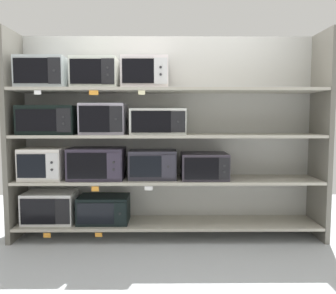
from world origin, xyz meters
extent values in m
cube|color=#B2B7BC|center=(0.00, -1.00, -0.01)|extent=(7.16, 6.00, 0.02)
cube|color=#B2B2AD|center=(0.00, 0.26, 1.08)|extent=(3.36, 0.04, 2.17)
cube|color=#68645B|center=(-1.61, 0.00, 1.08)|extent=(0.05, 0.49, 2.17)
cube|color=#68645B|center=(1.61, 0.00, 1.08)|extent=(0.05, 0.49, 2.17)
cube|color=#ADA899|center=(0.00, 0.00, 0.15)|extent=(3.16, 0.49, 0.03)
cube|color=silver|center=(-1.26, 0.00, 0.33)|extent=(0.53, 0.34, 0.33)
cube|color=black|center=(-1.32, -0.18, 0.33)|extent=(0.35, 0.01, 0.26)
cube|color=black|center=(-1.07, -0.17, 0.33)|extent=(0.14, 0.01, 0.26)
cube|color=black|center=(-0.68, 0.00, 0.31)|extent=(0.53, 0.34, 0.28)
cube|color=black|center=(-0.74, -0.18, 0.31)|extent=(0.38, 0.01, 0.22)
cube|color=black|center=(-0.49, -0.18, 0.31)|extent=(0.12, 0.01, 0.23)
cylinder|color=#262628|center=(-0.49, -0.19, 0.31)|extent=(0.02, 0.01, 0.02)
cube|color=orange|center=(-1.21, -0.25, 0.11)|extent=(0.07, 0.00, 0.05)
cube|color=orange|center=(-0.70, -0.25, 0.11)|extent=(0.07, 0.00, 0.04)
cube|color=#ADA899|center=(0.00, 0.00, 0.62)|extent=(3.16, 0.49, 0.03)
cube|color=silver|center=(-1.30, 0.00, 0.80)|extent=(0.43, 0.40, 0.33)
cube|color=black|center=(-1.36, -0.21, 0.80)|extent=(0.29, 0.01, 0.24)
cube|color=silver|center=(-1.16, -0.20, 0.80)|extent=(0.12, 0.01, 0.26)
cylinder|color=#262628|center=(-1.16, -0.21, 0.76)|extent=(0.02, 0.01, 0.02)
cylinder|color=#262628|center=(-1.16, -0.21, 0.83)|extent=(0.02, 0.01, 0.02)
cube|color=#312A3A|center=(-0.75, 0.00, 0.80)|extent=(0.57, 0.39, 0.33)
cube|color=black|center=(-0.81, -0.20, 0.80)|extent=(0.40, 0.01, 0.26)
cube|color=#312A3A|center=(-0.54, -0.20, 0.80)|extent=(0.14, 0.01, 0.26)
cylinder|color=#262628|center=(-0.54, -0.21, 0.76)|extent=(0.02, 0.01, 0.02)
cylinder|color=#262628|center=(-0.54, -0.21, 0.83)|extent=(0.02, 0.01, 0.02)
cube|color=#2D2C37|center=(-0.16, 0.00, 0.79)|extent=(0.49, 0.32, 0.30)
cube|color=black|center=(-0.23, -0.17, 0.79)|extent=(0.32, 0.01, 0.21)
cube|color=#2D2C37|center=(0.00, -0.17, 0.79)|extent=(0.14, 0.01, 0.24)
cylinder|color=#262628|center=(0.00, -0.17, 0.79)|extent=(0.02, 0.01, 0.02)
cube|color=#352F39|center=(0.38, 0.00, 0.77)|extent=(0.48, 0.41, 0.27)
cube|color=black|center=(0.33, -0.21, 0.77)|extent=(0.34, 0.01, 0.22)
cube|color=black|center=(0.56, -0.21, 0.77)|extent=(0.11, 0.01, 0.22)
cylinder|color=#262628|center=(0.56, -0.22, 0.74)|extent=(0.02, 0.01, 0.02)
cylinder|color=#262628|center=(0.56, -0.22, 0.80)|extent=(0.02, 0.01, 0.02)
cube|color=orange|center=(-0.72, -0.25, 0.58)|extent=(0.07, 0.00, 0.05)
cube|color=white|center=(-0.19, -0.25, 0.58)|extent=(0.08, 0.00, 0.04)
cube|color=#ADA899|center=(0.00, 0.00, 1.09)|extent=(3.16, 0.49, 0.03)
cube|color=black|center=(-1.24, 0.00, 1.25)|extent=(0.57, 0.40, 0.30)
cube|color=black|center=(-1.30, -0.21, 1.25)|extent=(0.40, 0.01, 0.22)
cube|color=black|center=(-1.03, -0.21, 1.25)|extent=(0.14, 0.01, 0.24)
cylinder|color=#262628|center=(-1.03, -0.22, 1.22)|extent=(0.02, 0.01, 0.02)
cylinder|color=#262628|center=(-1.03, -0.22, 1.29)|extent=(0.02, 0.01, 0.02)
cube|color=#A19BAB|center=(-0.67, 0.00, 1.26)|extent=(0.45, 0.40, 0.32)
cube|color=black|center=(-0.73, -0.20, 1.26)|extent=(0.30, 0.01, 0.26)
cube|color=black|center=(-0.52, -0.20, 1.26)|extent=(0.13, 0.01, 0.25)
cylinder|color=#262628|center=(-0.52, -0.21, 1.26)|extent=(0.02, 0.01, 0.02)
cube|color=white|center=(-0.10, 0.00, 1.24)|extent=(0.57, 0.34, 0.27)
cube|color=black|center=(-0.17, -0.18, 1.24)|extent=(0.40, 0.01, 0.22)
cube|color=black|center=(0.10, -0.17, 1.24)|extent=(0.14, 0.01, 0.21)
cylinder|color=#262628|center=(0.10, -0.18, 1.24)|extent=(0.02, 0.01, 0.02)
cube|color=#ADA899|center=(0.00, 0.00, 1.56)|extent=(3.16, 0.49, 0.03)
cube|color=#B4BEC1|center=(-1.28, 0.00, 1.73)|extent=(0.49, 0.41, 0.31)
cube|color=black|center=(-1.33, -0.21, 1.73)|extent=(0.34, 0.01, 0.24)
cube|color=black|center=(-1.11, -0.21, 1.73)|extent=(0.12, 0.01, 0.25)
cylinder|color=#262628|center=(-1.11, -0.22, 1.73)|extent=(0.02, 0.01, 0.02)
cube|color=silver|center=(-0.75, 0.00, 1.73)|extent=(0.46, 0.33, 0.31)
cube|color=black|center=(-0.81, -0.17, 1.73)|extent=(0.31, 0.01, 0.24)
cube|color=black|center=(-0.59, -0.17, 1.73)|extent=(0.13, 0.01, 0.25)
cylinder|color=#262628|center=(-0.59, -0.18, 1.70)|extent=(0.02, 0.01, 0.02)
cylinder|color=#262628|center=(-0.59, -0.18, 1.77)|extent=(0.02, 0.01, 0.02)
cube|color=silver|center=(-0.24, 0.00, 1.74)|extent=(0.47, 0.35, 0.32)
cube|color=black|center=(-0.30, -0.18, 1.74)|extent=(0.31, 0.01, 0.24)
cube|color=silver|center=(-0.07, -0.18, 1.74)|extent=(0.13, 0.01, 0.26)
cylinder|color=#262628|center=(-0.07, -0.19, 1.70)|extent=(0.02, 0.01, 0.02)
cylinder|color=#262628|center=(-0.07, -0.19, 1.77)|extent=(0.02, 0.01, 0.02)
cube|color=white|center=(-1.26, -0.25, 1.52)|extent=(0.07, 0.00, 0.04)
cube|color=orange|center=(-0.72, -0.25, 1.52)|extent=(0.09, 0.00, 0.04)
cube|color=beige|center=(-0.26, -0.25, 1.52)|extent=(0.07, 0.00, 0.04)
camera|label=1|loc=(-0.03, -3.60, 1.28)|focal=36.69mm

